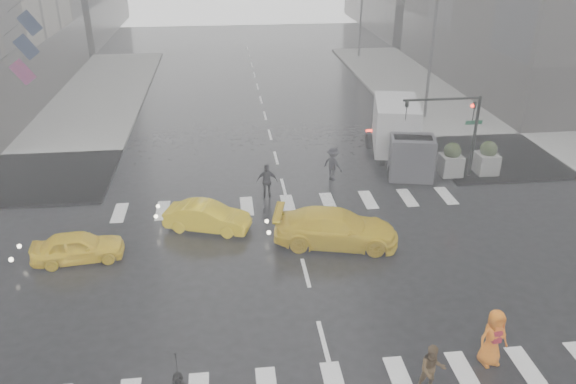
{
  "coord_description": "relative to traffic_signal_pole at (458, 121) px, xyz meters",
  "views": [
    {
      "loc": [
        -2.82,
        -18.19,
        12.31
      ],
      "look_at": [
        -0.46,
        2.0,
        2.57
      ],
      "focal_mm": 35.0,
      "sensor_mm": 36.0,
      "label": 1
    }
  ],
  "objects": [
    {
      "name": "taxi_mid",
      "position": [
        -12.83,
        -4.07,
        -2.6
      ],
      "size": [
        3.98,
        2.43,
        1.24
      ],
      "primitive_type": "imported",
      "rotation": [
        0.0,
        0.0,
        1.25
      ],
      "color": "yellow",
      "rests_on": "ground"
    },
    {
      "name": "planter_west",
      "position": [
        -2.01,
        0.19,
        -2.23
      ],
      "size": [
        1.1,
        1.1,
        1.8
      ],
      "color": "gray",
      "rests_on": "ground"
    },
    {
      "name": "ground",
      "position": [
        -9.01,
        -8.01,
        -3.22
      ],
      "size": [
        120.0,
        120.0,
        0.0
      ],
      "primitive_type": "plane",
      "color": "black",
      "rests_on": "ground"
    },
    {
      "name": "street_lamp_near",
      "position": [
        1.86,
        9.99,
        1.73
      ],
      "size": [
        2.15,
        0.22,
        9.0
      ],
      "color": "#59595B",
      "rests_on": "ground"
    },
    {
      "name": "taxi_rear",
      "position": [
        -7.43,
        -5.95,
        -2.46
      ],
      "size": [
        4.95,
        3.06,
        1.51
      ],
      "primitive_type": "imported",
      "rotation": [
        0.0,
        0.0,
        1.35
      ],
      "color": "yellow",
      "rests_on": "ground"
    },
    {
      "name": "street_lamp_far",
      "position": [
        1.86,
        29.99,
        1.73
      ],
      "size": [
        2.15,
        0.22,
        9.0
      ],
      "color": "#59595B",
      "rests_on": "ground"
    },
    {
      "name": "pedestrian_orange",
      "position": [
        -4.07,
        -13.58,
        -2.25
      ],
      "size": [
        1.03,
        0.76,
        1.93
      ],
      "rotation": [
        0.0,
        0.0,
        0.16
      ],
      "color": "orange",
      "rests_on": "ground"
    },
    {
      "name": "road_markings",
      "position": [
        -9.01,
        -8.01,
        -3.21
      ],
      "size": [
        18.0,
        48.0,
        0.01
      ],
      "primitive_type": null,
      "color": "silver",
      "rests_on": "ground"
    },
    {
      "name": "traffic_signal_pole",
      "position": [
        0.0,
        0.0,
        0.0
      ],
      "size": [
        4.45,
        0.42,
        4.5
      ],
      "color": "black",
      "rests_on": "ground"
    },
    {
      "name": "taxi_front",
      "position": [
        -17.97,
        -6.01,
        -2.61
      ],
      "size": [
        3.72,
        1.83,
        1.22
      ],
      "primitive_type": "imported",
      "rotation": [
        0.0,
        0.0,
        1.68
      ],
      "color": "yellow",
      "rests_on": "ground"
    },
    {
      "name": "sidewalk_ne",
      "position": [
        10.49,
        9.49,
        -3.14
      ],
      "size": [
        35.0,
        35.0,
        0.15
      ],
      "primitive_type": "cube",
      "color": "gray",
      "rests_on": "ground"
    },
    {
      "name": "pedestrian_black",
      "position": [
        -13.4,
        -14.81,
        -1.61
      ],
      "size": [
        1.09,
        1.11,
        2.43
      ],
      "rotation": [
        0.0,
        0.0,
        -0.15
      ],
      "color": "black",
      "rests_on": "ground"
    },
    {
      "name": "box_truck",
      "position": [
        -2.22,
        2.47,
        -1.44
      ],
      "size": [
        2.35,
        6.27,
        3.33
      ],
      "rotation": [
        0.0,
        0.0,
        -0.21
      ],
      "color": "silver",
      "rests_on": "ground"
    },
    {
      "name": "planter_mid",
      "position": [
        -0.01,
        0.19,
        -2.23
      ],
      "size": [
        1.1,
        1.1,
        1.8
      ],
      "color": "gray",
      "rests_on": "ground"
    },
    {
      "name": "pedestrian_brown",
      "position": [
        -6.31,
        -14.49,
        -2.41
      ],
      "size": [
        0.84,
        0.68,
        1.61
      ],
      "primitive_type": "imported",
      "rotation": [
        0.0,
        0.0,
        -0.1
      ],
      "color": "#432F18",
      "rests_on": "ground"
    },
    {
      "name": "pedestrian_far_a",
      "position": [
        -9.93,
        -1.13,
        -2.34
      ],
      "size": [
        1.1,
        0.75,
        1.76
      ],
      "primitive_type": "imported",
      "rotation": [
        0.0,
        0.0,
        3.02
      ],
      "color": "black",
      "rests_on": "ground"
    },
    {
      "name": "pedestrian_far_b",
      "position": [
        -6.32,
        0.57,
        -2.31
      ],
      "size": [
        1.26,
        1.31,
        1.82
      ],
      "primitive_type": "imported",
      "rotation": [
        0.0,
        0.0,
        2.29
      ],
      "color": "black",
      "rests_on": "ground"
    },
    {
      "name": "flag_cluster",
      "position": [
        -24.09,
        10.49,
        2.42
      ],
      "size": [
        2.87,
        3.06,
        4.69
      ],
      "color": "#59595B",
      "rests_on": "ground"
    },
    {
      "name": "planter_east",
      "position": [
        1.99,
        0.19,
        -2.23
      ],
      "size": [
        1.1,
        1.1,
        1.8
      ],
      "color": "gray",
      "rests_on": "ground"
    }
  ]
}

